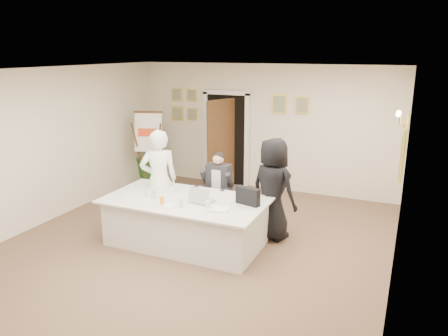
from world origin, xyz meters
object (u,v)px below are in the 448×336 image
object	(u,v)px
flip_chart	(150,154)
laptop	(202,193)
standing_man	(159,180)
standing_woman	(273,189)
paper_stack	(218,209)
steel_jug	(154,195)
potted_palm	(152,152)
laptop_bag	(248,196)
oj_glass	(162,200)
seated_man	(218,188)
conference_table	(186,221)

from	to	relation	value
flip_chart	laptop	xyz separation A→B (m)	(2.48, -2.32, 0.11)
standing_man	standing_woman	bearing A→B (deg)	151.41
standing_man	paper_stack	distance (m)	1.57
laptop	steel_jug	world-z (taller)	laptop
standing_woman	laptop	size ratio (longest dim) A/B	4.55
potted_palm	steel_jug	xyz separation A→B (m)	(2.16, -3.27, 0.19)
laptop_bag	oj_glass	bearing A→B (deg)	-142.90
standing_woman	oj_glass	xyz separation A→B (m)	(-1.42, -1.17, -0.02)
laptop	laptop_bag	bearing A→B (deg)	20.57
potted_palm	laptop	world-z (taller)	potted_palm
standing_woman	paper_stack	bearing A→B (deg)	83.37
paper_stack	standing_woman	bearing A→B (deg)	63.76
laptop_bag	steel_jug	distance (m)	1.53
seated_man	potted_palm	bearing A→B (deg)	137.12
laptop	oj_glass	world-z (taller)	laptop
standing_man	laptop_bag	xyz separation A→B (m)	(1.75, -0.24, 0.02)
potted_palm	standing_man	bearing A→B (deg)	-54.87
laptop_bag	paper_stack	size ratio (longest dim) A/B	1.18
paper_stack	seated_man	bearing A→B (deg)	114.71
potted_palm	steel_jug	distance (m)	3.93
seated_man	steel_jug	bearing A→B (deg)	-122.38
paper_stack	oj_glass	distance (m)	0.91
standing_man	paper_stack	xyz separation A→B (m)	(1.43, -0.65, -0.10)
standing_woman	potted_palm	distance (m)	4.49
potted_palm	laptop	size ratio (longest dim) A/B	3.40
laptop_bag	conference_table	bearing A→B (deg)	-156.93
conference_table	flip_chart	bearing A→B (deg)	133.00
laptop	standing_man	bearing A→B (deg)	167.23
potted_palm	laptop_bag	xyz separation A→B (m)	(3.65, -2.94, 0.27)
seated_man	standing_man	distance (m)	1.07
laptop	paper_stack	xyz separation A→B (m)	(0.38, -0.25, -0.12)
standing_man	standing_woman	world-z (taller)	standing_man
conference_table	potted_palm	world-z (taller)	potted_palm
seated_man	standing_man	bearing A→B (deg)	-150.33
laptop	paper_stack	bearing A→B (deg)	-25.10
conference_table	standing_man	world-z (taller)	standing_man
oj_glass	conference_table	bearing A→B (deg)	59.66
paper_stack	oj_glass	bearing A→B (deg)	-172.43
conference_table	seated_man	size ratio (longest dim) A/B	1.93
flip_chart	standing_woman	xyz separation A→B (m)	(3.38, -1.52, 0.05)
standing_woman	paper_stack	xyz separation A→B (m)	(-0.52, -1.05, -0.07)
laptop	steel_jug	bearing A→B (deg)	-159.27
potted_palm	standing_woman	bearing A→B (deg)	-30.84
oj_glass	paper_stack	bearing A→B (deg)	7.57
laptop_bag	steel_jug	world-z (taller)	laptop_bag
seated_man	laptop	size ratio (longest dim) A/B	3.57
steel_jug	standing_woman	bearing A→B (deg)	30.06
laptop_bag	flip_chart	bearing A→B (deg)	159.49
standing_man	laptop	distance (m)	1.12
laptop	oj_glass	size ratio (longest dim) A/B	2.91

